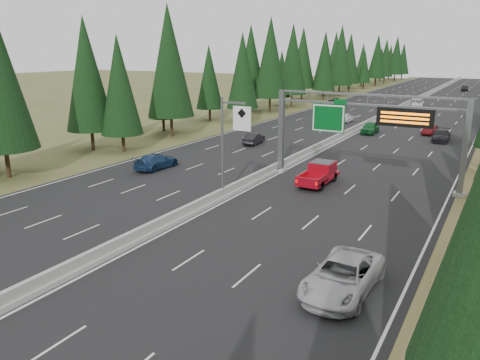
{
  "coord_description": "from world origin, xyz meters",
  "views": [
    {
      "loc": [
        18.7,
        -4.97,
        11.48
      ],
      "look_at": [
        4.42,
        20.0,
        3.44
      ],
      "focal_mm": 35.0,
      "sensor_mm": 36.0,
      "label": 1
    }
  ],
  "objects": [
    {
      "name": "car_ahead_green",
      "position": [
        2.21,
        60.82,
        0.89
      ],
      "size": [
        2.05,
        4.79,
        1.61
      ],
      "primitive_type": "imported",
      "rotation": [
        0.0,
        0.0,
        0.03
      ],
      "color": "#166029",
      "rests_on": "road"
    },
    {
      "name": "red_pickup",
      "position": [
        5.12,
        33.07,
        1.11
      ],
      "size": [
        2.04,
        5.7,
        1.86
      ],
      "color": "black",
      "rests_on": "road"
    },
    {
      "name": "car_ahead_far",
      "position": [
        7.22,
        144.2,
        0.89
      ],
      "size": [
        2.3,
        4.91,
        1.62
      ],
      "primitive_type": "imported",
      "rotation": [
        0.0,
        0.0,
        0.08
      ],
      "color": "black",
      "rests_on": "road"
    },
    {
      "name": "car_onc_near",
      "position": [
        -8.32,
        45.81,
        0.76
      ],
      "size": [
        1.87,
        4.27,
        1.36
      ],
      "primitive_type": "imported",
      "rotation": [
        0.0,
        0.0,
        3.25
      ],
      "color": "black",
      "rests_on": "road"
    },
    {
      "name": "car_ahead_dkred",
      "position": [
        9.68,
        64.03,
        0.73
      ],
      "size": [
        1.72,
        4.02,
        1.29
      ],
      "primitive_type": "imported",
      "rotation": [
        0.0,
        0.0,
        -0.09
      ],
      "color": "#530B10",
      "rests_on": "road"
    },
    {
      "name": "car_ahead_white",
      "position": [
        2.4,
        95.96,
        0.88
      ],
      "size": [
        3.23,
        6.01,
        1.6
      ],
      "primitive_type": "imported",
      "rotation": [
        0.0,
        0.0,
        0.1
      ],
      "color": "silver",
      "rests_on": "road"
    },
    {
      "name": "road",
      "position": [
        0.0,
        80.0,
        0.04
      ],
      "size": [
        32.0,
        260.0,
        0.08
      ],
      "primitive_type": "cube",
      "color": "black",
      "rests_on": "ground"
    },
    {
      "name": "hov_sign_pole",
      "position": [
        0.58,
        24.97,
        4.72
      ],
      "size": [
        2.8,
        0.5,
        8.0
      ],
      "color": "slate",
      "rests_on": "road"
    },
    {
      "name": "shoulder_left",
      "position": [
        -17.8,
        80.0,
        0.03
      ],
      "size": [
        3.6,
        260.0,
        0.06
      ],
      "primitive_type": "cube",
      "color": "#495226",
      "rests_on": "ground"
    },
    {
      "name": "car_onc_white",
      "position": [
        -4.01,
        69.53,
        0.82
      ],
      "size": [
        2.08,
        4.45,
        1.47
      ],
      "primitive_type": "imported",
      "rotation": [
        0.0,
        0.0,
        3.06
      ],
      "color": "white",
      "rests_on": "road"
    },
    {
      "name": "tree_row_left",
      "position": [
        -22.02,
        64.35,
        9.26
      ],
      "size": [
        12.08,
        243.71,
        18.63
      ],
      "color": "black",
      "rests_on": "ground"
    },
    {
      "name": "car_onc_far",
      "position": [
        -13.24,
        92.45,
        0.85
      ],
      "size": [
        2.64,
        5.57,
        1.54
      ],
      "primitive_type": "imported",
      "rotation": [
        0.0,
        0.0,
        3.16
      ],
      "color": "black",
      "rests_on": "road"
    },
    {
      "name": "car_ahead_dkgrey",
      "position": [
        11.72,
        59.49,
        0.8
      ],
      "size": [
        2.28,
        5.08,
        1.44
      ],
      "primitive_type": "imported",
      "rotation": [
        0.0,
        0.0,
        0.05
      ],
      "color": "black",
      "rests_on": "road"
    },
    {
      "name": "car_onc_blue",
      "position": [
        -10.84,
        30.0,
        0.82
      ],
      "size": [
        2.28,
        5.21,
        1.49
      ],
      "primitive_type": "imported",
      "rotation": [
        0.0,
        0.0,
        3.1
      ],
      "color": "navy",
      "rests_on": "road"
    },
    {
      "name": "silver_minivan",
      "position": [
        12.84,
        15.31,
        0.93
      ],
      "size": [
        2.96,
        6.15,
        1.69
      ],
      "primitive_type": "imported",
      "rotation": [
        0.0,
        0.0,
        -0.03
      ],
      "color": "#B7B7BC",
      "rests_on": "road"
    },
    {
      "name": "median_barrier",
      "position": [
        0.0,
        80.0,
        0.41
      ],
      "size": [
        0.7,
        260.0,
        0.85
      ],
      "color": "gray",
      "rests_on": "road"
    },
    {
      "name": "sign_gantry",
      "position": [
        8.92,
        34.88,
        5.27
      ],
      "size": [
        16.75,
        0.98,
        7.8
      ],
      "color": "slate",
      "rests_on": "road"
    }
  ]
}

